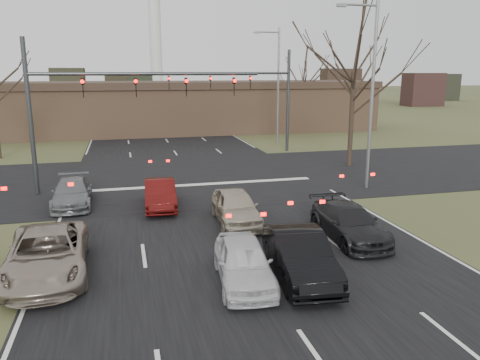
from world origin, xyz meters
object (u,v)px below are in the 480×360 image
at_px(mast_arm_far, 254,89).
at_px(streetlight_right_near, 370,86).
at_px(streetlight_right_far, 276,80).
at_px(car_grey_ahead, 72,193).
at_px(car_charcoal_sedan, 349,223).
at_px(car_red_ahead, 160,194).
at_px(car_white_sedan, 244,262).
at_px(car_black_hatch, 300,255).
at_px(building, 178,107).
at_px(car_silver_suv, 47,254).
at_px(mast_arm_near, 96,96).
at_px(car_silver_ahead, 236,207).

xyz_separation_m(mast_arm_far, streetlight_right_near, (2.64, -13.00, 0.57)).
relative_size(streetlight_right_far, car_grey_ahead, 2.28).
bearing_deg(car_charcoal_sedan, car_red_ahead, 138.39).
relative_size(car_charcoal_sedan, car_grey_ahead, 1.03).
relative_size(car_white_sedan, car_charcoal_sedan, 0.88).
bearing_deg(car_black_hatch, building, 94.60).
bearing_deg(streetlight_right_far, car_silver_suv, -122.43).
distance_m(car_white_sedan, car_charcoal_sedan, 5.61).
bearing_deg(car_red_ahead, mast_arm_near, 127.37).
xyz_separation_m(mast_arm_near, car_red_ahead, (2.81, -4.09, -4.41)).
distance_m(car_silver_suv, car_grey_ahead, 8.24).
xyz_separation_m(car_white_sedan, car_red_ahead, (-1.78, 8.83, -0.02)).
bearing_deg(mast_arm_far, streetlight_right_near, -78.53).
bearing_deg(streetlight_right_near, car_white_sedan, -133.64).
distance_m(mast_arm_near, car_silver_suv, 11.81).
distance_m(car_charcoal_sedan, car_grey_ahead, 13.13).
height_order(car_charcoal_sedan, car_grey_ahead, car_charcoal_sedan).
height_order(streetlight_right_near, car_grey_ahead, streetlight_right_near).
bearing_deg(car_white_sedan, mast_arm_far, 79.19).
bearing_deg(streetlight_right_near, car_silver_ahead, -152.95).
height_order(streetlight_right_far, car_black_hatch, streetlight_right_far).
relative_size(building, car_silver_ahead, 10.01).
bearing_deg(car_white_sedan, car_grey_ahead, 125.53).
distance_m(building, car_charcoal_sedan, 35.32).
xyz_separation_m(streetlight_right_far, car_grey_ahead, (-15.82, -16.67, -4.95)).
xyz_separation_m(mast_arm_near, car_white_sedan, (4.59, -12.92, -4.39)).
bearing_deg(car_black_hatch, car_grey_ahead, 132.50).
bearing_deg(car_red_ahead, car_charcoal_sedan, -39.59).
bearing_deg(car_red_ahead, streetlight_right_near, 8.35).
bearing_deg(car_silver_ahead, car_black_hatch, -81.24).
height_order(mast_arm_near, streetlight_right_far, streetlight_right_far).
bearing_deg(car_grey_ahead, mast_arm_far, 43.35).
height_order(building, car_grey_ahead, building).
height_order(building, car_charcoal_sedan, building).
bearing_deg(streetlight_right_far, car_charcoal_sedan, -101.82).
bearing_deg(streetlight_right_near, mast_arm_far, 101.47).
bearing_deg(car_silver_suv, mast_arm_far, 56.03).
bearing_deg(car_charcoal_sedan, car_silver_suv, -175.39).
distance_m(streetlight_right_far, car_silver_ahead, 23.52).
bearing_deg(car_silver_suv, car_black_hatch, -17.84).
height_order(streetlight_right_far, car_red_ahead, streetlight_right_far).
bearing_deg(mast_arm_near, car_black_hatch, -63.77).
height_order(building, mast_arm_near, mast_arm_near).
height_order(building, mast_arm_far, mast_arm_far).
distance_m(mast_arm_far, car_red_ahead, 17.07).
bearing_deg(car_white_sedan, car_silver_ahead, 84.43).
distance_m(car_white_sedan, car_black_hatch, 1.80).
height_order(mast_arm_near, car_silver_ahead, mast_arm_near).
bearing_deg(car_black_hatch, car_white_sedan, -175.83).
height_order(car_red_ahead, car_silver_ahead, car_silver_ahead).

